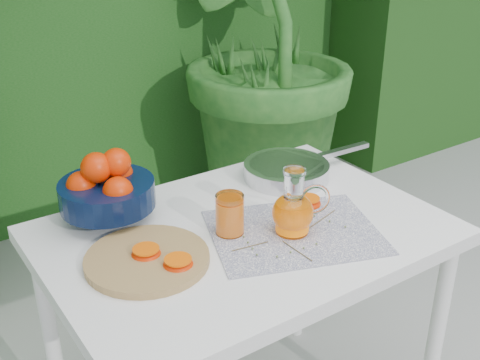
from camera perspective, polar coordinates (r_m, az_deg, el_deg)
potted_plant_right at (r=2.92m, az=1.33°, el=13.22°), size 2.14×2.14×1.80m
white_table at (r=1.58m, az=0.41°, el=-7.19°), size 1.00×0.70×0.75m
placemat at (r=1.53m, az=5.16°, el=-4.93°), size 0.50×0.45×0.00m
cutting_board at (r=1.42m, az=-8.80°, el=-7.44°), size 0.30×0.30×0.02m
fruit_bowl at (r=1.58m, az=-12.59°, el=-0.76°), size 0.27×0.27×0.19m
juice_pitcher at (r=1.50m, az=5.11°, el=-2.91°), size 0.16×0.14×0.17m
juice_tumbler at (r=1.49m, az=-0.98°, el=-3.34°), size 0.08×0.08×0.10m
saute_pan at (r=1.80m, az=4.52°, el=0.98°), size 0.45×0.26×0.05m
orange_halves at (r=1.47m, az=-2.27°, el=-5.56°), size 0.56×0.17×0.03m
thyme_sprigs at (r=1.50m, az=4.96°, el=-5.41°), size 0.34×0.21×0.01m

